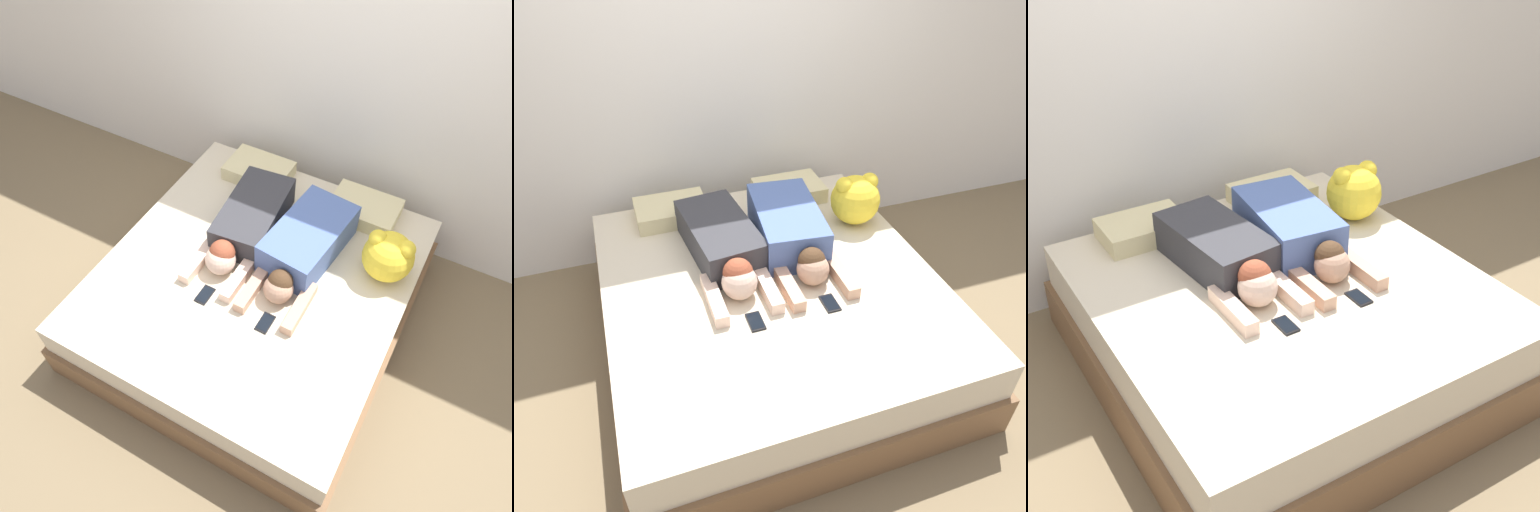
% 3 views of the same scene
% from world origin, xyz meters
% --- Properties ---
extents(ground_plane, '(12.00, 12.00, 0.00)m').
position_xyz_m(ground_plane, '(0.00, 0.00, 0.00)').
color(ground_plane, '#7F6B4C').
extents(wall_back, '(12.00, 0.06, 2.60)m').
position_xyz_m(wall_back, '(0.00, 1.14, 1.30)').
color(wall_back, white).
rests_on(wall_back, ground_plane).
extents(bed, '(1.84, 1.98, 0.48)m').
position_xyz_m(bed, '(0.00, 0.00, 0.23)').
color(bed, brown).
rests_on(bed, ground_plane).
extents(pillow_head_left, '(0.45, 0.31, 0.11)m').
position_xyz_m(pillow_head_left, '(-0.40, 0.77, 0.53)').
color(pillow_head_left, beige).
rests_on(pillow_head_left, bed).
extents(pillow_head_right, '(0.45, 0.31, 0.11)m').
position_xyz_m(pillow_head_right, '(0.40, 0.77, 0.53)').
color(pillow_head_right, beige).
rests_on(pillow_head_right, bed).
extents(person_left, '(0.40, 0.95, 0.21)m').
position_xyz_m(person_left, '(-0.20, 0.23, 0.58)').
color(person_left, '#333338').
rests_on(person_left, bed).
extents(person_right, '(0.43, 0.95, 0.23)m').
position_xyz_m(person_right, '(0.21, 0.22, 0.59)').
color(person_right, '#4C66A5').
rests_on(person_right, bed).
extents(cell_phone_left, '(0.07, 0.13, 0.01)m').
position_xyz_m(cell_phone_left, '(-0.18, -0.30, 0.48)').
color(cell_phone_left, black).
rests_on(cell_phone_left, bed).
extents(cell_phone_right, '(0.07, 0.13, 0.01)m').
position_xyz_m(cell_phone_right, '(0.22, -0.30, 0.48)').
color(cell_phone_right, black).
rests_on(cell_phone_right, bed).
extents(plush_toy, '(0.31, 0.31, 0.32)m').
position_xyz_m(plush_toy, '(0.68, 0.37, 0.64)').
color(plush_toy, yellow).
rests_on(plush_toy, bed).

